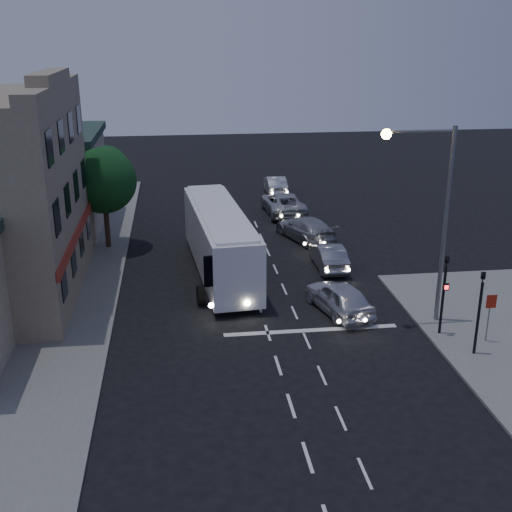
{
  "coord_description": "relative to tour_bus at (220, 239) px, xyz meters",
  "views": [
    {
      "loc": [
        -3.8,
        -23.88,
        12.99
      ],
      "look_at": [
        0.0,
        6.23,
        2.2
      ],
      "focal_mm": 45.0,
      "sensor_mm": 36.0,
      "label": 1
    }
  ],
  "objects": [
    {
      "name": "low_building_north",
      "position": [
        -11.91,
        10.25,
        1.38
      ],
      "size": [
        9.4,
        9.4,
        6.5
      ],
      "color": "gray",
      "rests_on": "sidewalk_far"
    },
    {
      "name": "road_markings",
      "position": [
        2.87,
        -6.44,
        -2.01
      ],
      "size": [
        8.0,
        30.55,
        0.01
      ],
      "color": "silver",
      "rests_on": "ground"
    },
    {
      "name": "tour_bus",
      "position": [
        0.0,
        0.0,
        0.0
      ],
      "size": [
        3.55,
        12.29,
        3.72
      ],
      "rotation": [
        0.0,
        0.0,
        0.09
      ],
      "color": "white",
      "rests_on": "ground"
    },
    {
      "name": "traffic_signal_main",
      "position": [
        9.19,
        -8.97,
        0.41
      ],
      "size": [
        0.25,
        0.35,
        4.1
      ],
      "color": "black",
      "rests_on": "sidewalk_near"
    },
    {
      "name": "car_sedan_a",
      "position": [
        6.24,
        0.13,
        -1.3
      ],
      "size": [
        1.52,
        4.31,
        1.42
      ],
      "primitive_type": "imported",
      "rotation": [
        0.0,
        0.0,
        3.14
      ],
      "color": "gray",
      "rests_on": "ground"
    },
    {
      "name": "street_tree",
      "position": [
        -6.62,
        5.27,
        2.49
      ],
      "size": [
        4.0,
        4.0,
        6.2
      ],
      "color": "black",
      "rests_on": "sidewalk_far"
    },
    {
      "name": "regulatory_sign",
      "position": [
        10.89,
        -9.99,
        -0.41
      ],
      "size": [
        0.45,
        0.12,
        2.2
      ],
      "color": "slate",
      "rests_on": "sidewalk_near"
    },
    {
      "name": "car_suv",
      "position": [
        5.32,
        -5.95,
        -1.24
      ],
      "size": [
        2.93,
        4.84,
        1.54
      ],
      "primitive_type": "imported",
      "rotation": [
        0.0,
        0.0,
        3.4
      ],
      "color": "silver",
      "rests_on": "ground"
    },
    {
      "name": "streetlight",
      "position": [
        8.93,
        -7.55,
        3.72
      ],
      "size": [
        3.32,
        0.44,
        9.0
      ],
      "color": "slate",
      "rests_on": "sidewalk_near"
    },
    {
      "name": "car_sedan_b",
      "position": [
        5.96,
        5.42,
        -1.26
      ],
      "size": [
        3.72,
        5.61,
        1.51
      ],
      "primitive_type": "imported",
      "rotation": [
        0.0,
        0.0,
        3.48
      ],
      "color": "#ABABAE",
      "rests_on": "ground"
    },
    {
      "name": "car_extra",
      "position": [
        5.9,
        17.85,
        -1.27
      ],
      "size": [
        1.66,
        4.53,
        1.48
      ],
      "primitive_type": "imported",
      "rotation": [
        0.0,
        0.0,
        3.12
      ],
      "color": "silver",
      "rests_on": "ground"
    },
    {
      "name": "ground",
      "position": [
        1.59,
        -9.75,
        -2.01
      ],
      "size": [
        120.0,
        120.0,
        0.0
      ],
      "primitive_type": "plane",
      "color": "black"
    },
    {
      "name": "car_sedan_c",
      "position": [
        5.54,
        11.73,
        -1.21
      ],
      "size": [
        2.89,
        5.84,
        1.59
      ],
      "primitive_type": "imported",
      "rotation": [
        0.0,
        0.0,
        3.18
      ],
      "color": "#B7B7B9",
      "rests_on": "ground"
    },
    {
      "name": "traffic_signal_side",
      "position": [
        9.89,
        -10.95,
        0.41
      ],
      "size": [
        0.18,
        0.15,
        4.1
      ],
      "color": "black",
      "rests_on": "sidewalk_near"
    },
    {
      "name": "sidewalk_far",
      "position": [
        -11.41,
        -1.75,
        -1.95
      ],
      "size": [
        12.0,
        50.0,
        0.12
      ],
      "primitive_type": "cube",
      "color": "slate",
      "rests_on": "ground"
    }
  ]
}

